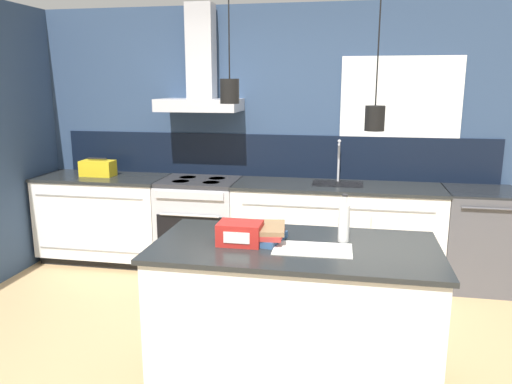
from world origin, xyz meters
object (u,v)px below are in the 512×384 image
book_stack (267,234)px  red_supply_box (240,233)px  oven_range (200,224)px  bottle_on_island (344,222)px  dishwasher (478,239)px  yellow_toolbox (98,168)px

book_stack → red_supply_box: 0.17m
oven_range → bottle_on_island: size_ratio=3.10×
book_stack → oven_range: bearing=118.6°
dishwasher → oven_range: bearing=-179.9°
oven_range → book_stack: bearing=-61.4°
dishwasher → bottle_on_island: (-1.20, -1.73, 0.58)m
oven_range → yellow_toolbox: bearing=179.8°
bottle_on_island → oven_range: bearing=130.1°
oven_range → dishwasher: size_ratio=1.00×
dishwasher → book_stack: size_ratio=2.94×
dishwasher → red_supply_box: size_ratio=3.52×
bottle_on_island → yellow_toolbox: (-2.53, 1.73, -0.04)m
book_stack → red_supply_box: (-0.15, -0.07, 0.02)m
oven_range → red_supply_box: (0.84, -1.89, 0.52)m
book_stack → yellow_toolbox: size_ratio=0.91×
oven_range → book_stack: 2.13m
red_supply_box → yellow_toolbox: (-1.93, 1.89, 0.01)m
red_supply_box → book_stack: bearing=25.3°
dishwasher → bottle_on_island: bottle_on_island is taller
oven_range → dishwasher: bearing=0.1°
oven_range → book_stack: (0.99, -1.82, 0.51)m
oven_range → book_stack: book_stack is taller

